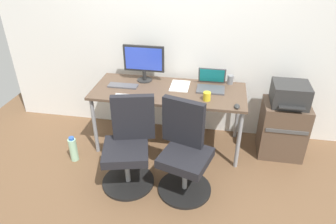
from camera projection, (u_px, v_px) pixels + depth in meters
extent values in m
plane|color=brown|center=(169.00, 143.00, 3.84)|extent=(5.28, 5.28, 0.00)
cube|color=white|center=(175.00, 30.00, 3.55)|extent=(4.40, 0.04, 2.60)
cube|color=brown|center=(169.00, 91.00, 3.48)|extent=(1.72, 0.70, 0.03)
cylinder|color=gray|center=(95.00, 126.00, 3.53)|extent=(0.04, 0.04, 0.71)
cylinder|color=gray|center=(239.00, 140.00, 3.29)|extent=(0.04, 0.04, 0.71)
cylinder|color=gray|center=(112.00, 102.00, 4.04)|extent=(0.04, 0.04, 0.71)
cylinder|color=gray|center=(238.00, 113.00, 3.80)|extent=(0.04, 0.04, 0.71)
cylinder|color=black|center=(128.00, 182.00, 3.23)|extent=(0.54, 0.54, 0.03)
cylinder|color=gray|center=(127.00, 168.00, 3.14)|extent=(0.05, 0.05, 0.34)
cube|color=black|center=(126.00, 151.00, 3.03)|extent=(0.53, 0.53, 0.09)
cube|color=black|center=(133.00, 117.00, 3.03)|extent=(0.42, 0.17, 0.48)
cylinder|color=black|center=(184.00, 189.00, 3.14)|extent=(0.54, 0.54, 0.03)
cylinder|color=gray|center=(185.00, 175.00, 3.05)|extent=(0.05, 0.05, 0.34)
cube|color=black|center=(186.00, 158.00, 2.94)|extent=(0.55, 0.55, 0.09)
cube|color=black|center=(183.00, 122.00, 2.95)|extent=(0.42, 0.19, 0.48)
cube|color=brown|center=(282.00, 129.00, 3.53)|extent=(0.49, 0.41, 0.65)
cube|color=#4C4C4C|center=(287.00, 132.00, 3.31)|extent=(0.45, 0.01, 0.04)
cube|color=#2D2D2D|center=(290.00, 94.00, 3.31)|extent=(0.38, 0.34, 0.24)
cube|color=#262626|center=(292.00, 108.00, 3.17)|extent=(0.27, 0.06, 0.01)
cylinder|color=#A5D8B2|center=(73.00, 150.00, 3.50)|extent=(0.09, 0.09, 0.28)
cylinder|color=#2D59B2|center=(71.00, 138.00, 3.42)|extent=(0.06, 0.06, 0.03)
cylinder|color=#262626|center=(145.00, 80.00, 3.70)|extent=(0.18, 0.18, 0.01)
cylinder|color=#262626|center=(145.00, 75.00, 3.67)|extent=(0.04, 0.04, 0.11)
cube|color=#262626|center=(144.00, 58.00, 3.56)|extent=(0.48, 0.03, 0.31)
cube|color=blue|center=(143.00, 59.00, 3.54)|extent=(0.43, 0.00, 0.26)
cube|color=#4C4C51|center=(211.00, 89.00, 3.46)|extent=(0.31, 0.22, 0.02)
cube|color=#4C4C51|center=(212.00, 76.00, 3.53)|extent=(0.31, 0.08, 0.20)
cube|color=teal|center=(212.00, 76.00, 3.53)|extent=(0.28, 0.06, 0.17)
cube|color=#B7B7B7|center=(130.00, 97.00, 3.30)|extent=(0.34, 0.12, 0.02)
cube|color=#515156|center=(123.00, 86.00, 3.55)|extent=(0.34, 0.12, 0.02)
ellipsoid|color=#2D2D2D|center=(151.00, 99.00, 3.25)|extent=(0.06, 0.10, 0.03)
ellipsoid|color=#2D2D2D|center=(237.00, 106.00, 3.11)|extent=(0.06, 0.10, 0.03)
cylinder|color=yellow|center=(207.00, 96.00, 3.24)|extent=(0.08, 0.08, 0.09)
cylinder|color=slate|center=(230.00, 80.00, 3.59)|extent=(0.07, 0.07, 0.10)
cube|color=white|center=(180.00, 86.00, 3.55)|extent=(0.21, 0.30, 0.01)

